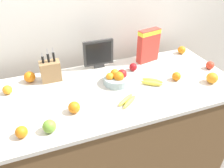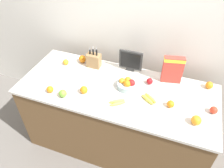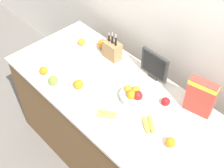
{
  "view_description": "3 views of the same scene",
  "coord_description": "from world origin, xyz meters",
  "px_view_note": "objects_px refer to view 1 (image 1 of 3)",
  "views": [
    {
      "loc": [
        -0.44,
        -1.31,
        1.89
      ],
      "look_at": [
        0.03,
        -0.03,
        1.0
      ],
      "focal_mm": 35.0,
      "sensor_mm": 36.0,
      "label": 1
    },
    {
      "loc": [
        0.55,
        -1.62,
        2.47
      ],
      "look_at": [
        -0.04,
        -0.01,
        0.99
      ],
      "focal_mm": 35.0,
      "sensor_mm": 36.0,
      "label": 2
    },
    {
      "loc": [
        1.19,
        -1.19,
        2.75
      ],
      "look_at": [
        -0.03,
        -0.05,
        1.08
      ],
      "focal_mm": 50.0,
      "sensor_mm": 36.0,
      "label": 3
    }
  ],
  "objects_px": {
    "banana_bunch_right": "(128,101)",
    "orange_front_left": "(7,90)",
    "apple_leftmost": "(49,126)",
    "orange_near_bowl": "(21,132)",
    "cereal_box": "(148,44)",
    "banana_bunch_left": "(152,82)",
    "orange_by_cereal": "(74,107)",
    "orange_back_center": "(212,78)",
    "small_monitor": "(99,53)",
    "apple_front": "(210,65)",
    "apple_rightmost": "(133,67)",
    "orange_front_right": "(30,77)",
    "orange_mid_right": "(182,50)",
    "knife_block": "(51,71)",
    "fruit_bowl": "(117,78)",
    "orange_mid_left": "(176,76)"
  },
  "relations": [
    {
      "from": "banana_bunch_right",
      "to": "orange_front_left",
      "type": "bearing_deg",
      "value": 152.97
    },
    {
      "from": "apple_leftmost",
      "to": "orange_near_bowl",
      "type": "relative_size",
      "value": 1.13
    },
    {
      "from": "cereal_box",
      "to": "banana_bunch_left",
      "type": "height_order",
      "value": "cereal_box"
    },
    {
      "from": "orange_by_cereal",
      "to": "orange_near_bowl",
      "type": "relative_size",
      "value": 1.11
    },
    {
      "from": "orange_back_center",
      "to": "orange_near_bowl",
      "type": "xyz_separation_m",
      "value": [
        -1.43,
        -0.09,
        -0.01
      ]
    },
    {
      "from": "small_monitor",
      "to": "apple_front",
      "type": "height_order",
      "value": "small_monitor"
    },
    {
      "from": "apple_rightmost",
      "to": "orange_front_left",
      "type": "height_order",
      "value": "orange_front_left"
    },
    {
      "from": "cereal_box",
      "to": "apple_rightmost",
      "type": "distance_m",
      "value": 0.27
    },
    {
      "from": "orange_front_right",
      "to": "orange_front_left",
      "type": "xyz_separation_m",
      "value": [
        -0.16,
        -0.12,
        -0.01
      ]
    },
    {
      "from": "orange_mid_right",
      "to": "knife_block",
      "type": "bearing_deg",
      "value": -177.4
    },
    {
      "from": "apple_rightmost",
      "to": "orange_back_center",
      "type": "height_order",
      "value": "orange_back_center"
    },
    {
      "from": "apple_front",
      "to": "orange_back_center",
      "type": "relative_size",
      "value": 0.8
    },
    {
      "from": "knife_block",
      "to": "orange_near_bowl",
      "type": "height_order",
      "value": "knife_block"
    },
    {
      "from": "small_monitor",
      "to": "apple_leftmost",
      "type": "bearing_deg",
      "value": -127.97
    },
    {
      "from": "banana_bunch_left",
      "to": "apple_leftmost",
      "type": "xyz_separation_m",
      "value": [
        -0.82,
        -0.25,
        0.02
      ]
    },
    {
      "from": "orange_front_right",
      "to": "orange_mid_right",
      "type": "distance_m",
      "value": 1.46
    },
    {
      "from": "banana_bunch_right",
      "to": "orange_front_left",
      "type": "relative_size",
      "value": 2.51
    },
    {
      "from": "small_monitor",
      "to": "orange_front_left",
      "type": "bearing_deg",
      "value": -168.63
    },
    {
      "from": "apple_rightmost",
      "to": "banana_bunch_left",
      "type": "bearing_deg",
      "value": -78.14
    },
    {
      "from": "fruit_bowl",
      "to": "orange_back_center",
      "type": "bearing_deg",
      "value": -19.68
    },
    {
      "from": "banana_bunch_right",
      "to": "orange_mid_right",
      "type": "height_order",
      "value": "orange_mid_right"
    },
    {
      "from": "knife_block",
      "to": "cereal_box",
      "type": "relative_size",
      "value": 0.92
    },
    {
      "from": "cereal_box",
      "to": "orange_front_right",
      "type": "xyz_separation_m",
      "value": [
        -1.06,
        -0.01,
        -0.12
      ]
    },
    {
      "from": "cereal_box",
      "to": "orange_near_bowl",
      "type": "relative_size",
      "value": 4.24
    },
    {
      "from": "banana_bunch_left",
      "to": "banana_bunch_right",
      "type": "relative_size",
      "value": 1.04
    },
    {
      "from": "small_monitor",
      "to": "cereal_box",
      "type": "relative_size",
      "value": 0.87
    },
    {
      "from": "banana_bunch_left",
      "to": "orange_back_center",
      "type": "bearing_deg",
      "value": -18.19
    },
    {
      "from": "apple_rightmost",
      "to": "small_monitor",
      "type": "bearing_deg",
      "value": 149.63
    },
    {
      "from": "orange_mid_left",
      "to": "orange_by_cereal",
      "type": "relative_size",
      "value": 0.9
    },
    {
      "from": "apple_front",
      "to": "orange_mid_left",
      "type": "relative_size",
      "value": 0.99
    },
    {
      "from": "fruit_bowl",
      "to": "apple_rightmost",
      "type": "height_order",
      "value": "fruit_bowl"
    },
    {
      "from": "orange_by_cereal",
      "to": "orange_front_right",
      "type": "bearing_deg",
      "value": 117.49
    },
    {
      "from": "small_monitor",
      "to": "banana_bunch_left",
      "type": "height_order",
      "value": "small_monitor"
    },
    {
      "from": "cereal_box",
      "to": "orange_back_center",
      "type": "distance_m",
      "value": 0.61
    },
    {
      "from": "small_monitor",
      "to": "orange_mid_left",
      "type": "height_order",
      "value": "small_monitor"
    },
    {
      "from": "banana_bunch_right",
      "to": "orange_back_center",
      "type": "xyz_separation_m",
      "value": [
        0.73,
        0.0,
        0.03
      ]
    },
    {
      "from": "apple_leftmost",
      "to": "orange_back_center",
      "type": "distance_m",
      "value": 1.28
    },
    {
      "from": "small_monitor",
      "to": "orange_near_bowl",
      "type": "bearing_deg",
      "value": -136.18
    },
    {
      "from": "orange_mid_left",
      "to": "orange_near_bowl",
      "type": "distance_m",
      "value": 1.21
    },
    {
      "from": "knife_block",
      "to": "apple_rightmost",
      "type": "relative_size",
      "value": 4.13
    },
    {
      "from": "apple_front",
      "to": "orange_front_left",
      "type": "height_order",
      "value": "apple_front"
    },
    {
      "from": "apple_rightmost",
      "to": "orange_by_cereal",
      "type": "relative_size",
      "value": 0.85
    },
    {
      "from": "fruit_bowl",
      "to": "apple_front",
      "type": "height_order",
      "value": "fruit_bowl"
    },
    {
      "from": "cereal_box",
      "to": "apple_front",
      "type": "bearing_deg",
      "value": -49.12
    },
    {
      "from": "small_monitor",
      "to": "banana_bunch_left",
      "type": "distance_m",
      "value": 0.53
    },
    {
      "from": "banana_bunch_left",
      "to": "orange_back_center",
      "type": "height_order",
      "value": "orange_back_center"
    },
    {
      "from": "orange_back_center",
      "to": "orange_mid_left",
      "type": "bearing_deg",
      "value": 151.67
    },
    {
      "from": "knife_block",
      "to": "orange_back_center",
      "type": "height_order",
      "value": "knife_block"
    },
    {
      "from": "orange_by_cereal",
      "to": "fruit_bowl",
      "type": "bearing_deg",
      "value": 30.54
    },
    {
      "from": "apple_rightmost",
      "to": "orange_by_cereal",
      "type": "height_order",
      "value": "orange_by_cereal"
    }
  ]
}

